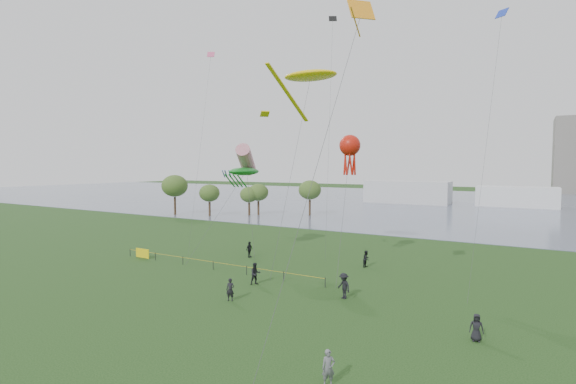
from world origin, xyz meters
The scene contains 19 objects.
ground_plane centered at (0.00, 0.00, 0.00)m, with size 400.00×400.00×0.00m, color black.
lake centered at (0.00, 100.00, 0.02)m, with size 400.00×120.00×0.08m, color slate.
pavilion_left centered at (-12.00, 95.00, 3.00)m, with size 22.00×8.00×6.00m, color silver.
pavilion_right centered at (14.00, 98.00, 2.50)m, with size 18.00×7.00×5.00m, color white.
trees centered at (-35.67, 48.88, 5.18)m, with size 29.45×17.91×8.25m.
fence centered at (-15.88, 12.28, 0.55)m, with size 24.07×0.07×1.05m.
kite_flyer centered at (8.95, -1.73, 0.84)m, with size 0.62×0.40×1.69m, color slate.
spectator_a centered at (-3.26, 10.10, 0.93)m, with size 0.91×0.71×1.87m, color black.
spectator_b centered at (4.68, 10.38, 0.98)m, with size 1.27×0.73×1.97m, color black.
spectator_c centered at (-9.88, 18.51, 0.88)m, with size 1.03×0.43×1.76m, color black.
spectator_d centered at (14.27, 7.03, 0.80)m, with size 0.78×0.51×1.59m, color black.
spectator_f centered at (-2.46, 5.63, 0.84)m, with size 0.61×0.40×1.68m, color black.
spectator_g centered at (2.81, 20.71, 0.84)m, with size 0.81×0.63×1.67m, color black.
kite_stingray centered at (-1.98, 17.58, 18.71)m, with size 5.44×10.18×19.19m.
kite_windsock centered at (-11.48, 20.17, 10.76)m, with size 5.19×4.95×12.61m.
kite_creature centered at (-11.20, 19.41, 9.44)m, with size 3.69×9.22×9.91m.
kite_octopus centered at (1.34, 19.74, 11.99)m, with size 2.80×8.25×13.12m.
kite_delta centered at (7.47, 5.33, 18.56)m, with size 2.20×10.57×20.18m.
small_kites centered at (-2.43, 22.82, 24.47)m, with size 33.41×6.53×5.11m.
Camera 1 is at (16.65, -18.65, 10.06)m, focal length 26.00 mm.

